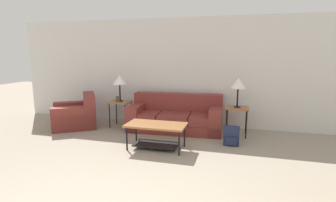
{
  "coord_description": "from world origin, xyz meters",
  "views": [
    {
      "loc": [
        1.28,
        -1.65,
        1.75
      ],
      "look_at": [
        -0.12,
        3.42,
        0.8
      ],
      "focal_mm": 28.0,
      "sensor_mm": 36.0,
      "label": 1
    }
  ],
  "objects_px": {
    "table_lamp_left": "(120,80)",
    "backpack": "(231,136)",
    "coffee_table": "(156,131)",
    "table_lamp_right": "(238,84)",
    "armchair": "(76,115)",
    "side_table_left": "(120,104)",
    "couch": "(176,117)",
    "side_table_right": "(237,111)"
  },
  "relations": [
    {
      "from": "table_lamp_left",
      "to": "backpack",
      "type": "relative_size",
      "value": 1.7
    },
    {
      "from": "coffee_table",
      "to": "table_lamp_right",
      "type": "relative_size",
      "value": 1.75
    },
    {
      "from": "armchair",
      "to": "side_table_left",
      "type": "distance_m",
      "value": 1.1
    },
    {
      "from": "side_table_left",
      "to": "armchair",
      "type": "bearing_deg",
      "value": -163.06
    },
    {
      "from": "couch",
      "to": "coffee_table",
      "type": "distance_m",
      "value": 1.29
    },
    {
      "from": "coffee_table",
      "to": "table_lamp_left",
      "type": "height_order",
      "value": "table_lamp_left"
    },
    {
      "from": "coffee_table",
      "to": "side_table_right",
      "type": "bearing_deg",
      "value": 40.78
    },
    {
      "from": "side_table_right",
      "to": "table_lamp_right",
      "type": "distance_m",
      "value": 0.58
    },
    {
      "from": "backpack",
      "to": "coffee_table",
      "type": "bearing_deg",
      "value": -157.3
    },
    {
      "from": "side_table_right",
      "to": "backpack",
      "type": "relative_size",
      "value": 1.69
    },
    {
      "from": "side_table_left",
      "to": "side_table_right",
      "type": "distance_m",
      "value": 2.73
    },
    {
      "from": "couch",
      "to": "side_table_left",
      "type": "bearing_deg",
      "value": -177.46
    },
    {
      "from": "side_table_right",
      "to": "coffee_table",
      "type": "bearing_deg",
      "value": -139.22
    },
    {
      "from": "side_table_right",
      "to": "armchair",
      "type": "bearing_deg",
      "value": -175.26
    },
    {
      "from": "table_lamp_right",
      "to": "backpack",
      "type": "distance_m",
      "value": 1.16
    },
    {
      "from": "side_table_right",
      "to": "table_lamp_left",
      "type": "height_order",
      "value": "table_lamp_left"
    },
    {
      "from": "armchair",
      "to": "table_lamp_right",
      "type": "bearing_deg",
      "value": 4.74
    },
    {
      "from": "coffee_table",
      "to": "side_table_right",
      "type": "distance_m",
      "value": 1.89
    },
    {
      "from": "backpack",
      "to": "table_lamp_right",
      "type": "bearing_deg",
      "value": 83.53
    },
    {
      "from": "couch",
      "to": "coffee_table",
      "type": "relative_size",
      "value": 1.96
    },
    {
      "from": "side_table_left",
      "to": "side_table_right",
      "type": "bearing_deg",
      "value": 0.0
    },
    {
      "from": "armchair",
      "to": "table_lamp_left",
      "type": "bearing_deg",
      "value": 16.94
    },
    {
      "from": "coffee_table",
      "to": "table_lamp_right",
      "type": "distance_m",
      "value": 2.04
    },
    {
      "from": "table_lamp_left",
      "to": "backpack",
      "type": "xyz_separation_m",
      "value": [
        2.66,
        -0.66,
        -0.95
      ]
    },
    {
      "from": "side_table_left",
      "to": "table_lamp_left",
      "type": "xyz_separation_m",
      "value": [
        0.0,
        0.0,
        0.58
      ]
    },
    {
      "from": "coffee_table",
      "to": "table_lamp_left",
      "type": "relative_size",
      "value": 1.75
    },
    {
      "from": "side_table_left",
      "to": "backpack",
      "type": "distance_m",
      "value": 2.76
    },
    {
      "from": "table_lamp_right",
      "to": "side_table_left",
      "type": "bearing_deg",
      "value": -180.0
    },
    {
      "from": "couch",
      "to": "side_table_left",
      "type": "distance_m",
      "value": 1.39
    },
    {
      "from": "couch",
      "to": "coffee_table",
      "type": "height_order",
      "value": "couch"
    },
    {
      "from": "backpack",
      "to": "side_table_right",
      "type": "bearing_deg",
      "value": 83.53
    },
    {
      "from": "couch",
      "to": "table_lamp_left",
      "type": "height_order",
      "value": "table_lamp_left"
    },
    {
      "from": "couch",
      "to": "table_lamp_left",
      "type": "xyz_separation_m",
      "value": [
        -1.36,
        -0.06,
        0.83
      ]
    },
    {
      "from": "side_table_left",
      "to": "side_table_right",
      "type": "height_order",
      "value": "same"
    },
    {
      "from": "couch",
      "to": "table_lamp_left",
      "type": "relative_size",
      "value": 3.44
    },
    {
      "from": "table_lamp_right",
      "to": "table_lamp_left",
      "type": "bearing_deg",
      "value": 180.0
    },
    {
      "from": "armchair",
      "to": "side_table_right",
      "type": "xyz_separation_m",
      "value": [
        3.75,
        0.31,
        0.26
      ]
    },
    {
      "from": "coffee_table",
      "to": "side_table_left",
      "type": "xyz_separation_m",
      "value": [
        -1.31,
        1.23,
        0.2
      ]
    },
    {
      "from": "table_lamp_left",
      "to": "backpack",
      "type": "distance_m",
      "value": 2.9
    },
    {
      "from": "side_table_left",
      "to": "couch",
      "type": "bearing_deg",
      "value": 2.54
    },
    {
      "from": "armchair",
      "to": "coffee_table",
      "type": "xyz_separation_m",
      "value": [
        2.33,
        -0.92,
        0.07
      ]
    },
    {
      "from": "table_lamp_right",
      "to": "backpack",
      "type": "relative_size",
      "value": 1.7
    }
  ]
}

